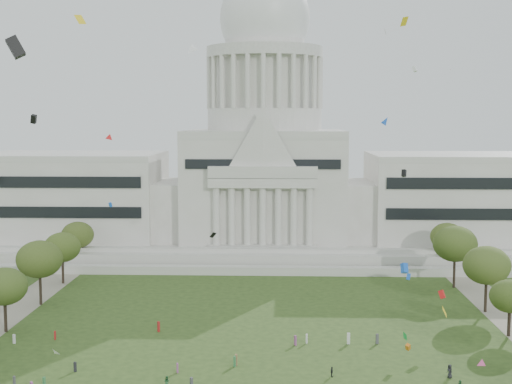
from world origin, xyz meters
TOP-DOWN VIEW (x-y plane):
  - capitol at (0.00, 113.59)m, footprint 160.00×64.50m
  - row_tree_l_3 at (-44.09, 33.92)m, footprint 8.12×8.12m
  - row_tree_r_3 at (44.40, 34.48)m, footprint 7.01×7.01m
  - row_tree_l_4 at (-44.08, 52.42)m, footprint 9.29×9.29m
  - row_tree_r_4 at (44.76, 50.04)m, footprint 9.19×9.19m
  - row_tree_l_5 at (-45.22, 71.01)m, footprint 8.33×8.33m
  - row_tree_r_5 at (43.49, 70.19)m, footprint 9.82×9.82m
  - row_tree_l_6 at (-46.87, 89.14)m, footprint 8.19×8.19m
  - row_tree_r_6 at (45.96, 88.13)m, footprint 8.42×8.42m
  - person_0 at (29.43, 13.99)m, footprint 1.01×1.16m
  - person_8 at (-11.28, 8.60)m, footprint 1.00×0.86m
  - person_10 at (12.23, 13.75)m, footprint 0.64×0.97m
  - distant_crowd at (-12.10, 16.06)m, footprint 63.80×36.64m
  - kite_swarm at (1.79, 5.05)m, footprint 90.96×104.18m

SIDE VIEW (x-z plane):
  - person_10 at x=12.23m, z-range 0.00..1.53m
  - distant_crowd at x=-12.10m, z-range -0.12..1.82m
  - person_8 at x=-11.28m, z-range 0.00..1.76m
  - person_0 at x=29.43m, z-range 0.00..2.01m
  - row_tree_r_3 at x=44.40m, z-range 2.09..12.07m
  - row_tree_l_3 at x=-44.09m, z-range 2.43..13.98m
  - row_tree_l_6 at x=-46.87m, z-range 2.45..14.09m
  - row_tree_l_5 at x=-45.22m, z-range 2.49..14.34m
  - row_tree_r_6 at x=45.96m, z-range 2.52..14.49m
  - row_tree_r_4 at x=44.76m, z-range 2.76..15.82m
  - row_tree_l_4 at x=-44.08m, z-range 2.79..16.00m
  - row_tree_r_5 at x=43.49m, z-range 2.95..16.91m
  - capitol at x=0.00m, z-range -23.35..67.95m
  - kite_swarm at x=1.79m, z-range -1.08..61.69m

